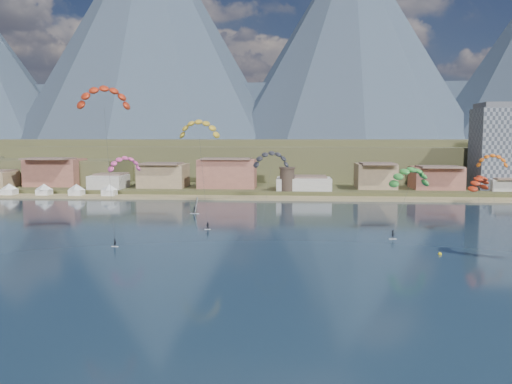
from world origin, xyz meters
TOP-DOWN VIEW (x-y plane):
  - ground at (0.00, 0.00)m, footprint 2400.00×2400.00m
  - beach at (0.00, 106.00)m, footprint 2200.00×12.00m
  - land at (0.00, 560.00)m, footprint 2200.00×900.00m
  - foothills at (22.39, 232.47)m, footprint 940.00×210.00m
  - mountain_ridge at (-14.60, 823.65)m, footprint 2060.00×480.00m
  - town at (-40.00, 122.00)m, footprint 400.00×24.00m
  - apartment_tower at (85.00, 128.00)m, footprint 20.00×16.00m
  - watchtower at (5.00, 114.00)m, footprint 5.82×5.82m
  - beach_tents at (-76.25, 106.00)m, footprint 43.40×6.40m
  - kitesurfer_red at (-31.82, 32.86)m, footprint 12.16×14.59m
  - kitesurfer_yellow at (-16.02, 55.57)m, footprint 10.70×14.66m
  - kitesurfer_green at (33.70, 45.14)m, footprint 11.55×14.52m
  - distant_kite_pink at (-34.84, 54.02)m, footprint 8.89×7.93m
  - distant_kite_dark at (2.04, 54.66)m, footprint 9.81×6.78m
  - distant_kite_orange at (58.75, 64.99)m, footprint 8.44×6.45m
  - distant_kite_red at (48.98, 45.49)m, footprint 7.24×7.93m
  - windsurfer at (-19.87, 68.54)m, footprint 2.69×2.96m
  - buoy at (34.35, 20.93)m, footprint 0.64×0.64m

SIDE VIEW (x-z plane):
  - ground at x=0.00m, z-range 0.00..0.00m
  - land at x=0.00m, z-range -2.00..2.00m
  - buoy at x=34.35m, z-range -0.21..0.43m
  - beach at x=0.00m, z-range -0.20..0.70m
  - windsurfer at x=-19.87m, z-range -0.84..3.75m
  - beach_tents at x=-76.25m, z-range 1.21..6.21m
  - watchtower at x=5.00m, z-range 2.07..10.67m
  - town at x=-40.00m, z-range 2.00..14.00m
  - foothills at x=22.39m, z-range 0.08..18.08m
  - distant_kite_red at x=48.98m, z-range 4.24..18.84m
  - kitesurfer_green at x=33.70m, z-range 4.34..21.43m
  - distant_kite_pink at x=-34.84m, z-range 6.14..24.28m
  - distant_kite_orange at x=58.75m, z-range 6.53..25.01m
  - distant_kite_dark at x=2.04m, z-range 6.73..26.18m
  - apartment_tower at x=85.00m, z-range 1.82..33.82m
  - kitesurfer_yellow at x=-16.02m, z-range 10.20..37.63m
  - kitesurfer_red at x=-31.82m, z-range 13.59..46.67m
  - mountain_ridge at x=-14.60m, z-range -49.69..350.31m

